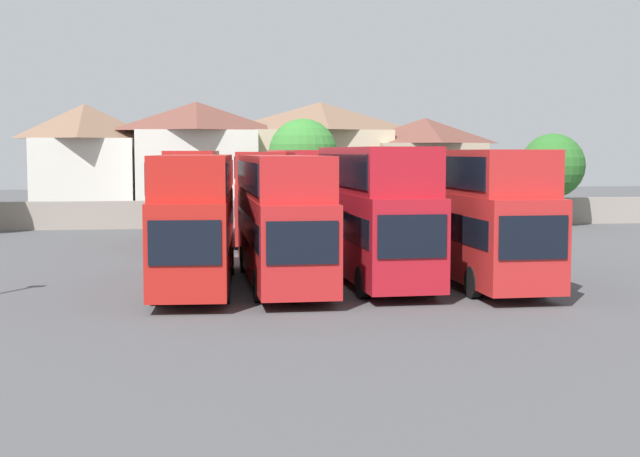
{
  "coord_description": "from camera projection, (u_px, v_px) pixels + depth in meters",
  "views": [
    {
      "loc": [
        -5.03,
        -33.1,
        4.97
      ],
      "look_at": [
        0.0,
        3.0,
        1.84
      ],
      "focal_mm": 50.51,
      "sensor_mm": 36.0,
      "label": 1
    }
  ],
  "objects": [
    {
      "name": "house_terrace_centre",
      "position": [
        197.0,
        159.0,
        66.52
      ],
      "size": [
        9.09,
        6.61,
        8.62
      ],
      "color": "silver",
      "rests_on": "ground"
    },
    {
      "name": "tree_behind_wall",
      "position": [
        553.0,
        166.0,
        59.3
      ],
      "size": [
        4.24,
        4.24,
        6.15
      ],
      "color": "brown",
      "rests_on": "ground"
    },
    {
      "name": "bus_8",
      "position": [
        381.0,
        206.0,
        49.93
      ],
      "size": [
        2.99,
        11.65,
        3.36
      ],
      "rotation": [
        0.0,
        0.0,
        -1.53
      ],
      "color": "#AF1B25",
      "rests_on": "ground"
    },
    {
      "name": "bus_6",
      "position": [
        259.0,
        192.0,
        48.89
      ],
      "size": [
        3.15,
        11.03,
        4.95
      ],
      "rotation": [
        0.0,
        0.0,
        -1.63
      ],
      "color": "#B12221",
      "rests_on": "ground"
    },
    {
      "name": "house_terrace_right",
      "position": [
        320.0,
        158.0,
        69.14
      ],
      "size": [
        10.84,
        6.55,
        8.73
      ],
      "color": "#C6B293",
      "rests_on": "ground"
    },
    {
      "name": "bus_2",
      "position": [
        281.0,
        212.0,
        33.4
      ],
      "size": [
        2.71,
        12.08,
        4.82
      ],
      "rotation": [
        0.0,
        0.0,
        -1.56
      ],
      "color": "red",
      "rests_on": "ground"
    },
    {
      "name": "house_terrace_far_right",
      "position": [
        425.0,
        166.0,
        69.26
      ],
      "size": [
        8.4,
        7.16,
        7.53
      ],
      "color": "tan",
      "rests_on": "ground"
    },
    {
      "name": "bus_1",
      "position": [
        196.0,
        213.0,
        32.71
      ],
      "size": [
        3.17,
        11.61,
        4.84
      ],
      "rotation": [
        0.0,
        0.0,
        -1.63
      ],
      "color": "#B21D18",
      "rests_on": "ground"
    },
    {
      "name": "bus_4",
      "position": [
        472.0,
        208.0,
        34.09
      ],
      "size": [
        2.83,
        11.78,
        5.03
      ],
      "rotation": [
        0.0,
        0.0,
        -1.55
      ],
      "color": "red",
      "rests_on": "ground"
    },
    {
      "name": "bus_3",
      "position": [
        374.0,
        207.0,
        33.68
      ],
      "size": [
        2.9,
        10.46,
        5.13
      ],
      "rotation": [
        0.0,
        0.0,
        -1.54
      ],
      "color": "#AF1722",
      "rests_on": "ground"
    },
    {
      "name": "bus_7",
      "position": [
        303.0,
        190.0,
        49.54
      ],
      "size": [
        3.05,
        12.0,
        5.04
      ],
      "rotation": [
        0.0,
        0.0,
        -1.53
      ],
      "color": "red",
      "rests_on": "ground"
    },
    {
      "name": "ground",
      "position": [
        284.0,
        238.0,
        51.55
      ],
      "size": [
        140.0,
        140.0,
        0.0
      ],
      "primitive_type": "plane",
      "color": "#4C4C4F"
    },
    {
      "name": "bus_5",
      "position": [
        194.0,
        191.0,
        48.52
      ],
      "size": [
        3.13,
        10.42,
        5.0
      ],
      "rotation": [
        0.0,
        0.0,
        -1.63
      ],
      "color": "red",
      "rests_on": "ground"
    },
    {
      "name": "house_terrace_left",
      "position": [
        85.0,
        160.0,
        66.64
      ],
      "size": [
        7.59,
        6.77,
        8.48
      ],
      "color": "silver",
      "rests_on": "ground"
    },
    {
      "name": "depot_boundary_wall",
      "position": [
        272.0,
        214.0,
        59.02
      ],
      "size": [
        56.0,
        0.5,
        1.8
      ],
      "primitive_type": "cube",
      "color": "gray",
      "rests_on": "ground"
    },
    {
      "name": "tree_right_of_lot",
      "position": [
        303.0,
        153.0,
        61.47
      ],
      "size": [
        4.72,
        4.72,
        7.21
      ],
      "color": "brown",
      "rests_on": "ground"
    }
  ]
}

